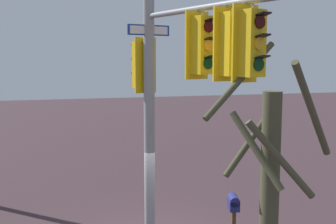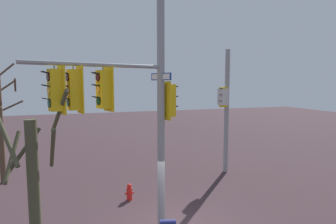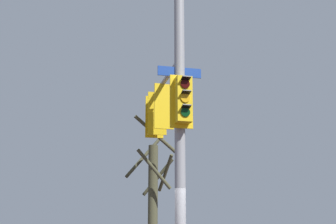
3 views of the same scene
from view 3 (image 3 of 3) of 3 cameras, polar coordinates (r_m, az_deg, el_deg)
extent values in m
cylinder|color=gray|center=(11.71, 1.39, 1.78)|extent=(0.25, 0.25, 9.41)
cylinder|color=gray|center=(13.96, -0.76, 3.20)|extent=(4.09, 1.37, 0.12)
cube|color=yellow|center=(13.68, -0.69, 0.52)|extent=(0.41, 0.45, 1.10)
cube|color=yellow|center=(13.52, -0.48, 0.69)|extent=(0.25, 0.53, 1.30)
cylinder|color=#2F0403|center=(13.92, -0.88, 1.71)|extent=(0.11, 0.22, 0.22)
cube|color=black|center=(14.02, -0.96, 2.10)|extent=(0.23, 0.25, 0.06)
cylinder|color=#F2A814|center=(13.83, -0.88, 0.35)|extent=(0.11, 0.22, 0.22)
cube|color=black|center=(13.93, -0.97, 0.76)|extent=(0.23, 0.25, 0.06)
cylinder|color=black|center=(13.75, -0.89, -1.02)|extent=(0.11, 0.22, 0.22)
cube|color=black|center=(13.85, -0.97, -0.60)|extent=(0.23, 0.25, 0.06)
cylinder|color=gray|center=(13.85, -0.68, 3.02)|extent=(0.04, 0.04, 0.15)
cube|color=yellow|center=(14.49, -1.39, -0.31)|extent=(0.38, 0.42, 1.10)
cube|color=yellow|center=(14.32, -1.29, -0.15)|extent=(0.18, 0.55, 1.30)
cylinder|color=#2F0403|center=(14.73, -1.48, 0.82)|extent=(0.08, 0.22, 0.22)
cube|color=black|center=(14.83, -1.52, 1.20)|extent=(0.21, 0.24, 0.06)
cylinder|color=#F2A814|center=(14.64, -1.49, -0.46)|extent=(0.08, 0.22, 0.22)
cube|color=black|center=(14.74, -1.53, -0.08)|extent=(0.21, 0.24, 0.06)
cylinder|color=black|center=(14.57, -1.50, -1.76)|extent=(0.08, 0.22, 0.22)
cube|color=black|center=(14.67, -1.54, -1.36)|extent=(0.21, 0.24, 0.06)
cylinder|color=gray|center=(14.65, -1.38, 2.07)|extent=(0.04, 0.04, 0.15)
cube|color=yellow|center=(14.95, -1.76, -0.74)|extent=(0.40, 0.44, 1.10)
cube|color=yellow|center=(14.79, -1.62, -0.60)|extent=(0.22, 0.54, 1.30)
cylinder|color=#2F0403|center=(15.19, -1.89, 0.36)|extent=(0.10, 0.22, 0.22)
cube|color=black|center=(15.29, -1.95, 0.73)|extent=(0.22, 0.25, 0.06)
cylinder|color=#F2A814|center=(15.11, -1.90, -0.88)|extent=(0.10, 0.22, 0.22)
cube|color=black|center=(15.21, -1.96, -0.51)|extent=(0.22, 0.25, 0.06)
cylinder|color=black|center=(15.03, -1.91, -2.15)|extent=(0.10, 0.22, 0.22)
cube|color=black|center=(15.13, -1.97, -1.76)|extent=(0.22, 0.25, 0.06)
cylinder|color=gray|center=(15.11, -1.74, 1.56)|extent=(0.04, 0.04, 0.15)
cube|color=yellow|center=(11.34, 1.82, 1.46)|extent=(0.40, 0.44, 1.10)
cube|color=yellow|center=(11.50, 1.58, 1.24)|extent=(0.22, 0.54, 1.30)
cylinder|color=#2F0403|center=(11.28, 2.04, 3.34)|extent=(0.10, 0.22, 0.22)
cube|color=black|center=(11.25, 2.15, 4.03)|extent=(0.22, 0.25, 0.06)
cylinder|color=#F2A814|center=(11.19, 2.06, 1.68)|extent=(0.10, 0.22, 0.22)
cube|color=black|center=(11.15, 2.16, 2.37)|extent=(0.22, 0.25, 0.06)
cylinder|color=black|center=(11.10, 2.07, -0.01)|extent=(0.10, 0.22, 0.22)
cube|color=black|center=(11.06, 2.18, 0.68)|extent=(0.22, 0.25, 0.06)
cube|color=navy|center=(11.90, 1.37, 4.73)|extent=(0.37, 1.05, 0.24)
cube|color=white|center=(11.91, 1.35, 4.71)|extent=(0.32, 0.95, 0.18)
cylinder|color=#45452F|center=(15.19, -1.81, -11.81)|extent=(0.30, 0.30, 4.21)
cylinder|color=#45452F|center=(14.74, -1.15, -2.94)|extent=(0.58, 1.49, 1.30)
cylinder|color=#45452F|center=(15.74, -1.19, -7.69)|extent=(0.33, 1.06, 1.19)
cylinder|color=#45452F|center=(15.93, -2.81, -5.24)|extent=(0.84, 1.19, 1.50)
cylinder|color=#45452F|center=(14.79, -1.66, -6.75)|extent=(0.28, 1.09, 1.25)
cylinder|color=#45452F|center=(15.47, -0.31, -7.21)|extent=(0.86, 0.59, 1.11)
camera|label=1|loc=(21.37, 8.98, -5.22)|focal=46.44mm
camera|label=2|loc=(17.37, -29.08, -0.14)|focal=30.20mm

